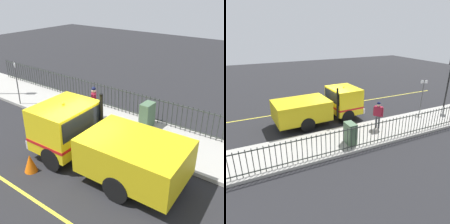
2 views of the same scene
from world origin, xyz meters
TOP-DOWN VIEW (x-y plane):
  - ground_plane at (0.00, 0.00)m, footprint 61.12×61.12m
  - sidewalk_slab at (3.25, 0.00)m, footprint 3.01×27.78m
  - lane_marking at (-2.65, 0.00)m, footprint 0.12×25.00m
  - work_truck at (0.02, -0.53)m, footprint 2.64×6.24m
  - worker_standing at (2.91, 1.97)m, footprint 0.54×0.48m
  - iron_fence at (4.52, 0.00)m, footprint 0.04×23.65m
  - utility_cabinet at (3.88, -0.58)m, footprint 0.78×0.49m
  - traffic_cone at (-1.69, 1.28)m, footprint 0.51×0.51m
  - street_sign at (1.87, 6.77)m, footprint 0.26×0.46m

SIDE VIEW (x-z plane):
  - ground_plane at x=0.00m, z-range 0.00..0.00m
  - lane_marking at x=-2.65m, z-range 0.00..0.01m
  - sidewalk_slab at x=3.25m, z-range 0.00..0.16m
  - traffic_cone at x=-1.69m, z-range 0.00..0.72m
  - utility_cabinet at x=3.88m, z-range 0.16..1.37m
  - iron_fence at x=4.52m, z-range 0.17..1.48m
  - worker_standing at x=2.91m, z-range 0.36..2.13m
  - work_truck at x=0.02m, z-range -0.05..2.55m
  - street_sign at x=1.87m, z-range 0.46..3.00m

